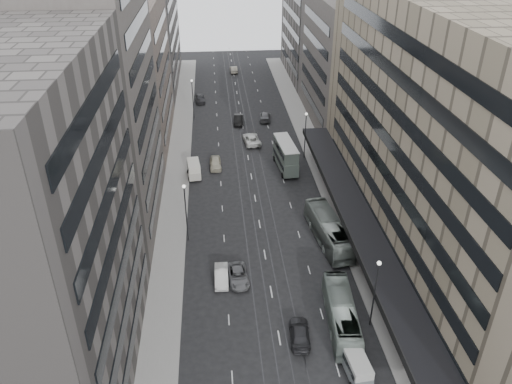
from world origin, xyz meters
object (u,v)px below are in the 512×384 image
object	(u,v)px
panel_van	(194,169)
vw_microbus	(356,364)
double_decker	(286,155)
pedestrian	(416,372)
sedan_2	(238,276)
sedan_1	(221,276)
bus_near	(341,313)
bus_far	(328,230)

from	to	relation	value
panel_van	vw_microbus	bearing A→B (deg)	-75.17
double_decker	pedestrian	distance (m)	43.89
vw_microbus	sedan_2	size ratio (longest dim) A/B	0.91
panel_van	sedan_1	xyz separation A→B (m)	(3.63, -26.21, -0.72)
panel_van	sedan_1	size ratio (longest dim) A/B	0.98
sedan_2	pedestrian	bearing A→B (deg)	-50.12
bus_near	vw_microbus	world-z (taller)	bus_near
vw_microbus	pedestrian	size ratio (longest dim) A/B	2.40
bus_far	pedestrian	bearing A→B (deg)	91.73
sedan_1	sedan_2	distance (m)	1.95
bus_far	sedan_1	world-z (taller)	bus_far
sedan_1	pedestrian	xyz separation A→B (m)	(17.37, -15.71, 0.34)
double_decker	panel_van	xyz separation A→B (m)	(-15.06, -1.54, -1.11)
bus_far	sedan_2	world-z (taller)	bus_far
vw_microbus	pedestrian	bearing A→B (deg)	-17.91
double_decker	pedestrian	size ratio (longest dim) A/B	4.78
vw_microbus	panel_van	bearing A→B (deg)	105.51
bus_far	panel_van	distance (m)	26.28
sedan_2	pedestrian	size ratio (longest dim) A/B	2.64
vw_microbus	pedestrian	xyz separation A→B (m)	(5.32, -1.17, -0.21)
sedan_1	pedestrian	world-z (taller)	pedestrian
vw_microbus	double_decker	bearing A→B (deg)	85.31
panel_van	pedestrian	world-z (taller)	panel_van
bus_far	double_decker	xyz separation A→B (m)	(-2.64, 20.97, 0.84)
panel_van	pedestrian	bearing A→B (deg)	-69.61
bus_near	pedestrian	xyz separation A→B (m)	(5.18, -7.57, -0.46)
bus_far	panel_van	size ratio (longest dim) A/B	2.83
panel_van	bus_far	bearing A→B (deg)	-53.86
sedan_1	sedan_2	bearing A→B (deg)	-1.91
bus_near	bus_far	xyz separation A→B (m)	(1.88, 14.93, 0.18)
double_decker	sedan_1	distance (m)	30.07
double_decker	sedan_1	world-z (taller)	double_decker
vw_microbus	panel_van	distance (m)	43.66
bus_near	panel_van	xyz separation A→B (m)	(-15.82, 34.35, -0.09)
bus_near	bus_far	distance (m)	15.05
bus_far	pedestrian	world-z (taller)	bus_far
sedan_2	bus_far	bearing A→B (deg)	24.83
panel_van	sedan_2	distance (m)	26.90
bus_near	sedan_1	world-z (taller)	bus_near
sedan_1	bus_near	bearing A→B (deg)	-32.94
bus_near	sedan_2	distance (m)	13.05
vw_microbus	sedan_2	xyz separation A→B (m)	(-10.09, 14.44, -0.61)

